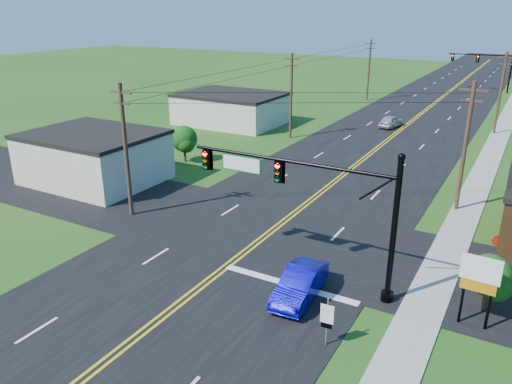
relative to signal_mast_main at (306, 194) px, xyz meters
The scene contains 20 objects.
ground 10.27m from the signal_mast_main, 118.47° to the right, with size 260.00×260.00×0.00m, color #1A4D16.
road_main 42.49m from the signal_mast_main, 95.90° to the left, with size 16.00×220.00×0.04m, color black.
road_cross 7.56m from the signal_mast_main, 137.32° to the left, with size 70.00×10.00×0.04m, color black.
sidewalk 32.93m from the signal_mast_main, 79.10° to the left, with size 2.00×160.00×0.08m, color gray.
signal_mast_main is the anchor object (origin of this frame).
signal_mast_far 72.00m from the signal_mast_main, 89.92° to the left, with size 10.98×0.60×7.48m.
cream_bldg_near 22.33m from the signal_mast_main, 164.29° to the left, with size 10.20×8.20×4.10m.
cream_bldg_far 38.12m from the signal_mast_main, 127.88° to the left, with size 12.20×9.20×3.70m.
utility_pole_left_a 13.98m from the signal_mast_main, behind, with size 1.80×0.28×9.00m.
utility_pole_left_b 30.34m from the signal_mast_main, 117.14° to the left, with size 1.80×0.28×9.00m.
utility_pole_left_c 55.74m from the signal_mast_main, 104.37° to the left, with size 1.80×0.28×9.00m.
utility_pole_right_a 15.03m from the signal_mast_main, 68.69° to the left, with size 1.80×0.28×9.00m.
utility_pole_right_b 40.37m from the signal_mast_main, 82.22° to the left, with size 1.80×0.28×9.00m.
shrub_corner 9.26m from the signal_mast_main, ahead, with size 2.00×2.00×2.86m.
tree_left 23.22m from the signal_mast_main, 142.64° to the left, with size 2.40×2.40×3.37m.
blue_car 4.45m from the signal_mast_main, 70.56° to the right, with size 1.56×4.49×1.48m, color #0B07A8.
distant_car 38.01m from the signal_mast_main, 98.53° to the left, with size 1.69×4.21×1.43m, color #B5B5BA.
route_sign 6.58m from the signal_mast_main, 55.83° to the right, with size 0.58×0.11×2.31m.
stop_sign 11.12m from the signal_mast_main, 35.32° to the left, with size 0.69×0.28×2.02m.
pylon_sign 8.64m from the signal_mast_main, ahead, with size 1.68×0.32×3.43m.
Camera 1 is at (13.57, -13.35, 13.44)m, focal length 35.00 mm.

